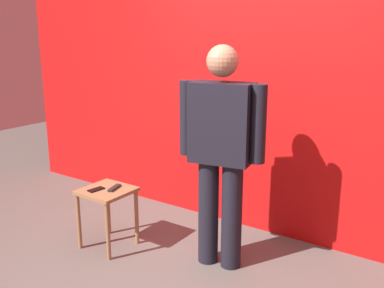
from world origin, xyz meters
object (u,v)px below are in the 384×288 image
cell_phone (96,189)px  side_table (107,200)px  standing_person (221,147)px  tv_remote (114,188)px

cell_phone → side_table: bearing=55.7°
standing_person → side_table: 1.17m
standing_person → cell_phone: 1.19m
standing_person → side_table: (-0.98, -0.31, -0.57)m
standing_person → tv_remote: 1.06m
cell_phone → tv_remote: (0.11, 0.11, 0.01)m
side_table → cell_phone: 0.14m
tv_remote → side_table: bearing=-155.7°
standing_person → cell_phone: size_ratio=12.44×
side_table → tv_remote: bearing=40.7°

